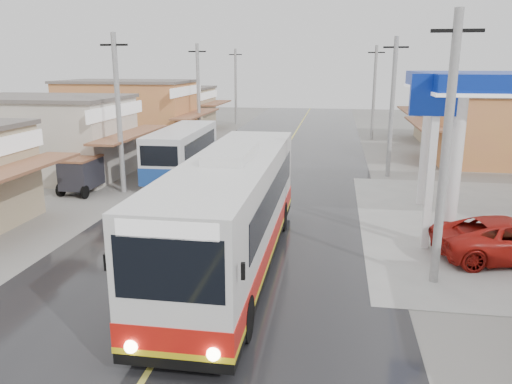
# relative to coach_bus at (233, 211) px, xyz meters

# --- Properties ---
(ground) EXTENTS (120.00, 120.00, 0.00)m
(ground) POSITION_rel_coach_bus_xyz_m (-0.67, -0.23, -1.91)
(ground) COLOR slate
(ground) RESTS_ON ground
(road) EXTENTS (12.00, 90.00, 0.02)m
(road) POSITION_rel_coach_bus_xyz_m (-0.67, 14.77, -1.90)
(road) COLOR black
(road) RESTS_ON ground
(centre_line) EXTENTS (0.15, 90.00, 0.01)m
(centre_line) POSITION_rel_coach_bus_xyz_m (-0.67, 14.77, -1.89)
(centre_line) COLOR #D8CC4C
(centre_line) RESTS_ON road
(shopfronts_left) EXTENTS (11.00, 44.00, 5.20)m
(shopfronts_left) POSITION_rel_coach_bus_xyz_m (-13.67, 17.77, -1.91)
(shopfronts_left) COLOR tan
(shopfronts_left) RESTS_ON ground
(utility_poles_left) EXTENTS (1.60, 50.00, 8.00)m
(utility_poles_left) POSITION_rel_coach_bus_xyz_m (-7.67, 15.77, -1.91)
(utility_poles_left) COLOR gray
(utility_poles_left) RESTS_ON ground
(utility_poles_right) EXTENTS (1.60, 36.00, 8.00)m
(utility_poles_right) POSITION_rel_coach_bus_xyz_m (6.33, 14.77, -1.91)
(utility_poles_right) COLOR gray
(utility_poles_right) RESTS_ON ground
(coach_bus) EXTENTS (2.99, 12.71, 3.96)m
(coach_bus) POSITION_rel_coach_bus_xyz_m (0.00, 0.00, 0.00)
(coach_bus) COLOR silver
(coach_bus) RESTS_ON road
(second_bus) EXTENTS (2.53, 8.60, 2.84)m
(second_bus) POSITION_rel_coach_bus_xyz_m (-5.67, 12.76, -0.38)
(second_bus) COLOR silver
(second_bus) RESTS_ON road
(jeepney) EXTENTS (5.56, 3.39, 1.44)m
(jeepney) POSITION_rel_coach_bus_xyz_m (9.26, 2.12, -1.19)
(jeepney) COLOR #9E160F
(jeepney) RESTS_ON ground
(cyclist) EXTENTS (1.13, 2.04, 2.08)m
(cyclist) POSITION_rel_coach_bus_xyz_m (-5.08, 11.53, -1.23)
(cyclist) COLOR black
(cyclist) RESTS_ON ground
(tricycle_near) EXTENTS (1.65, 2.48, 1.88)m
(tricycle_near) POSITION_rel_coach_bus_xyz_m (-9.68, 8.19, -0.84)
(tricycle_near) COLOR #26262D
(tricycle_near) RESTS_ON ground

